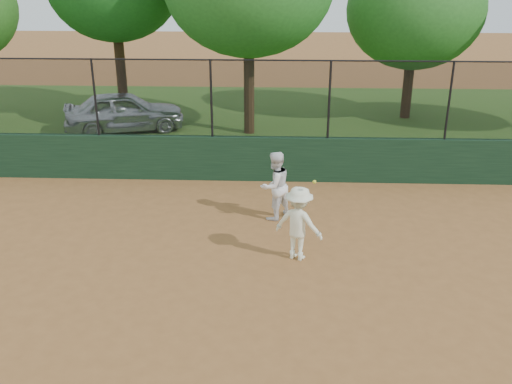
{
  "coord_description": "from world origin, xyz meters",
  "views": [
    {
      "loc": [
        1.24,
        -8.28,
        5.48
      ],
      "look_at": [
        0.8,
        2.2,
        1.2
      ],
      "focal_mm": 40.0,
      "sensor_mm": 36.0,
      "label": 1
    }
  ],
  "objects_px": {
    "player_main": "(299,223)",
    "tree_3": "(415,10)",
    "player_second": "(275,186)",
    "parked_car": "(124,111)"
  },
  "relations": [
    {
      "from": "parked_car",
      "to": "player_main",
      "type": "relative_size",
      "value": 2.31
    },
    {
      "from": "player_second",
      "to": "tree_3",
      "type": "relative_size",
      "value": 0.27
    },
    {
      "from": "player_second",
      "to": "parked_car",
      "type": "bearing_deg",
      "value": -94.08
    },
    {
      "from": "player_second",
      "to": "tree_3",
      "type": "height_order",
      "value": "tree_3"
    },
    {
      "from": "tree_3",
      "to": "player_main",
      "type": "bearing_deg",
      "value": -111.25
    },
    {
      "from": "player_second",
      "to": "tree_3",
      "type": "distance_m",
      "value": 10.8
    },
    {
      "from": "player_second",
      "to": "player_main",
      "type": "distance_m",
      "value": 1.93
    },
    {
      "from": "player_main",
      "to": "tree_3",
      "type": "height_order",
      "value": "tree_3"
    },
    {
      "from": "parked_car",
      "to": "player_second",
      "type": "bearing_deg",
      "value": -159.59
    },
    {
      "from": "player_second",
      "to": "tree_3",
      "type": "bearing_deg",
      "value": -158.32
    }
  ]
}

